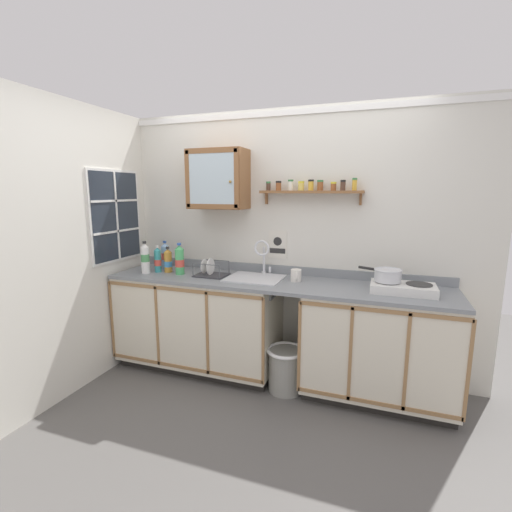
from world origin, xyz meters
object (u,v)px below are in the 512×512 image
at_px(hot_plate_stove, 403,288).
at_px(dish_rack, 210,272).
at_px(trash_bin, 286,368).
at_px(bottle_opaque_white_1, 145,258).
at_px(saucepan, 387,275).
at_px(bottle_detergent_teal_0, 158,260).
at_px(bottle_soda_green_2, 180,260).
at_px(sink, 256,281).
at_px(bottle_water_blue_3, 165,256).
at_px(mug, 296,275).
at_px(warning_sign, 278,245).
at_px(bottle_juice_amber_4, 168,261).
at_px(wall_cabinet, 218,179).

relative_size(hot_plate_stove, dish_rack, 1.66).
bearing_deg(trash_bin, bottle_opaque_white_1, 179.05).
xyz_separation_m(hot_plate_stove, saucepan, (-0.12, 0.02, 0.09)).
distance_m(bottle_detergent_teal_0, bottle_soda_green_2, 0.25).
bearing_deg(sink, dish_rack, -174.50).
bearing_deg(saucepan, hot_plate_stove, -10.19).
bearing_deg(bottle_water_blue_3, mug, -2.60).
bearing_deg(bottle_water_blue_3, trash_bin, -11.03).
relative_size(bottle_water_blue_3, warning_sign, 1.10).
bearing_deg(mug, sink, -177.38).
bearing_deg(sink, bottle_opaque_white_1, -171.51).
bearing_deg(dish_rack, sink, 5.50).
relative_size(bottle_juice_amber_4, trash_bin, 0.66).
height_order(hot_plate_stove, bottle_opaque_white_1, bottle_opaque_white_1).
xyz_separation_m(hot_plate_stove, bottle_juice_amber_4, (-2.12, 0.01, 0.07)).
distance_m(bottle_detergent_teal_0, mug, 1.36).
height_order(hot_plate_stove, dish_rack, dish_rack).
bearing_deg(bottle_juice_amber_4, dish_rack, -0.28).
height_order(bottle_juice_amber_4, wall_cabinet, wall_cabinet).
relative_size(hot_plate_stove, wall_cabinet, 0.88).
height_order(bottle_juice_amber_4, mug, bottle_juice_amber_4).
height_order(wall_cabinet, warning_sign, wall_cabinet).
xyz_separation_m(bottle_soda_green_2, warning_sign, (0.86, 0.35, 0.14)).
distance_m(hot_plate_stove, bottle_opaque_white_1, 2.30).
distance_m(bottle_water_blue_3, bottle_juice_amber_4, 0.16).
distance_m(hot_plate_stove, warning_sign, 1.17).
relative_size(hot_plate_stove, bottle_opaque_white_1, 1.55).
bearing_deg(mug, bottle_soda_green_2, -174.86).
height_order(hot_plate_stove, mug, mug).
relative_size(bottle_detergent_teal_0, bottle_opaque_white_1, 0.84).
bearing_deg(bottle_water_blue_3, bottle_juice_amber_4, -47.38).
height_order(bottle_water_blue_3, wall_cabinet, wall_cabinet).
height_order(hot_plate_stove, saucepan, saucepan).
bearing_deg(bottle_detergent_teal_0, dish_rack, 2.97).
xyz_separation_m(sink, bottle_water_blue_3, (-1.00, 0.08, 0.16)).
bearing_deg(bottle_detergent_teal_0, bottle_juice_amber_4, 17.89).
bearing_deg(dish_rack, bottle_detergent_teal_0, -177.03).
distance_m(saucepan, mug, 0.75).
relative_size(bottle_soda_green_2, bottle_water_blue_3, 1.05).
xyz_separation_m(mug, wall_cabinet, (-0.78, 0.11, 0.83)).
distance_m(wall_cabinet, trash_bin, 1.80).
xyz_separation_m(saucepan, bottle_juice_amber_4, (-2.00, -0.01, -0.02)).
xyz_separation_m(sink, saucepan, (1.11, -0.03, 0.15)).
bearing_deg(trash_bin, dish_rack, 169.72).
relative_size(sink, mug, 3.73).
bearing_deg(sink, wall_cabinet, 163.35).
xyz_separation_m(sink, warning_sign, (0.13, 0.26, 0.30)).
height_order(bottle_juice_amber_4, dish_rack, bottle_juice_amber_4).
relative_size(bottle_opaque_white_1, bottle_soda_green_2, 1.04).
height_order(bottle_opaque_white_1, bottle_juice_amber_4, bottle_opaque_white_1).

